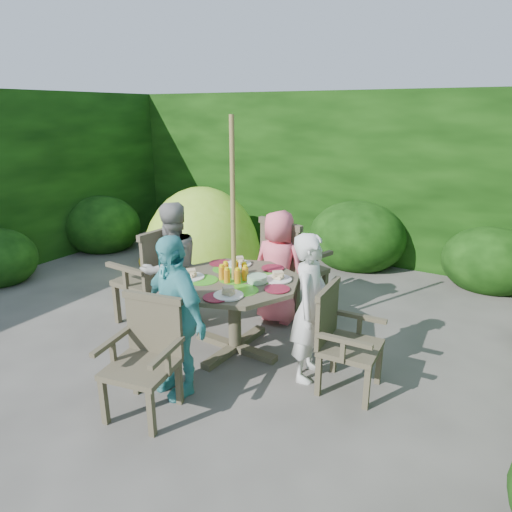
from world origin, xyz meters
The scene contains 13 objects.
ground centered at (0.00, 0.00, 0.00)m, with size 60.00×60.00×0.00m, color #494641.
hedge_enclosure centered at (0.00, 1.33, 1.25)m, with size 9.00×9.00×2.50m.
patio_table centered at (0.45, 0.26, 0.62)m, with size 1.34×1.34×0.88m.
parasol_pole centered at (0.45, 0.26, 1.10)m, with size 0.04×0.04×2.20m, color olive.
garden_chair_right centered at (1.55, 0.18, 0.46)m, with size 0.48×0.54×0.85m.
garden_chair_left centered at (-0.64, 0.32, 0.55)m, with size 0.59×0.66×1.04m.
garden_chair_back centered at (0.49, 1.34, 0.56)m, with size 0.77×0.72×1.05m.
garden_chair_front centered at (0.37, -0.85, 0.46)m, with size 0.60×0.55×0.87m.
child_right centered at (1.25, 0.21, 0.65)m, with size 0.47×0.31×1.29m, color silver.
child_left centered at (-0.35, 0.30, 0.68)m, with size 0.67×0.52×1.37m, color gray.
child_back centered at (0.50, 1.05, 0.62)m, with size 0.61×0.39×1.24m, color #FF697D.
child_front centered at (0.40, -0.54, 0.67)m, with size 0.79×0.33×1.34m, color #4FB4BA.
dome_tent centered at (-1.56, 2.39, 0.00)m, with size 2.19×2.19×2.25m.
Camera 1 is at (2.65, -3.05, 2.24)m, focal length 32.00 mm.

